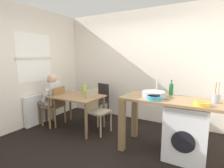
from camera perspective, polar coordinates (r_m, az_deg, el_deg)
ground_plane at (r=3.15m, az=-2.07°, el=-20.94°), size 5.46×5.46×0.00m
wall_back at (r=4.34m, az=9.91°, el=5.82°), size 4.60×0.10×2.70m
wall_window_side at (r=4.28m, az=-27.74°, el=4.94°), size 0.12×3.80×2.70m
radiator at (r=4.51m, az=-22.75°, el=-7.56°), size 0.10×0.80×0.70m
dining_table at (r=3.86m, az=-11.66°, el=-5.20°), size 1.10×0.76×0.74m
chair_person_seat at (r=4.20m, az=-18.10°, el=-6.22°), size 0.45×0.45×0.90m
chair_opposite at (r=3.66m, az=-5.29°, el=-8.03°), size 0.43×0.43×0.90m
chair_spare_by_wall at (r=4.42m, az=-3.87°, el=-5.06°), size 0.50×0.50×0.90m
seated_person at (r=4.27m, az=-19.90°, el=-3.83°), size 0.53×0.53×1.20m
kitchen_counter at (r=2.96m, az=14.46°, el=-7.21°), size 1.50×0.68×0.92m
washing_machine at (r=3.00m, az=23.26°, el=-14.19°), size 0.60×0.61×0.86m
sink_basin at (r=2.93m, az=13.63°, el=-3.27°), size 0.38×0.38×0.09m
tap at (r=3.08m, az=14.59°, el=-0.91°), size 0.02×0.02×0.28m
bottle_tall_green at (r=3.12m, az=19.04°, el=-1.43°), size 0.07×0.07×0.26m
mixing_bowl at (r=2.73m, az=13.78°, el=-4.35°), size 0.24×0.24×0.06m
utensil_crock at (r=2.88m, az=31.34°, el=-4.02°), size 0.11×0.11×0.30m
colander at (r=2.62m, az=27.54°, el=-5.76°), size 0.20×0.20×0.06m
vase at (r=3.80m, az=-9.06°, el=-2.09°), size 0.09×0.09×0.23m
scissors at (r=2.79m, az=17.27°, el=-4.85°), size 0.15×0.06×0.01m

